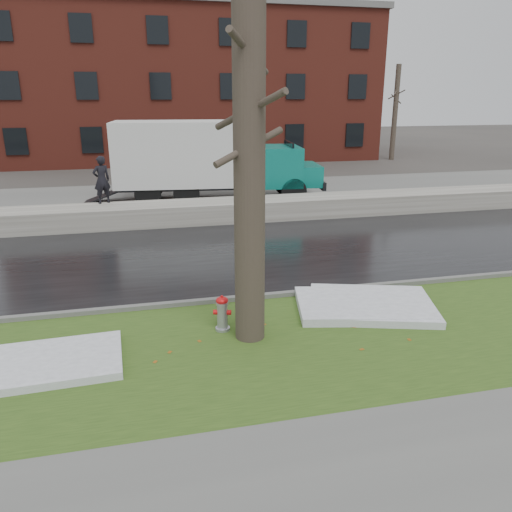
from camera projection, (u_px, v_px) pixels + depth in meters
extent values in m
plane|color=#47423D|center=(242.00, 321.00, 10.44)|extent=(120.00, 120.00, 0.00)
cube|color=#2C4918|center=(255.00, 348.00, 9.28)|extent=(60.00, 4.50, 0.04)
cube|color=slate|center=(328.00, 499.00, 5.81)|extent=(60.00, 3.00, 0.05)
cube|color=black|center=(211.00, 256.00, 14.61)|extent=(60.00, 7.00, 0.03)
cube|color=slate|center=(184.00, 199.00, 22.48)|extent=(60.00, 9.00, 0.03)
cube|color=slate|center=(233.00, 299.00, 11.35)|extent=(60.00, 0.15, 0.14)
cube|color=#B6B2A6|center=(194.00, 212.00, 18.38)|extent=(60.00, 1.60, 0.75)
cube|color=maroon|center=(186.00, 87.00, 37.11)|extent=(26.00, 12.00, 10.00)
cylinder|color=brown|center=(70.00, 115.00, 32.21)|extent=(0.36, 0.36, 6.50)
cylinder|color=brown|center=(68.00, 99.00, 31.92)|extent=(0.84, 1.62, 0.73)
cylinder|color=brown|center=(66.00, 85.00, 31.64)|extent=(1.08, 1.26, 0.66)
cylinder|color=brown|center=(69.00, 109.00, 32.11)|extent=(1.40, 0.61, 0.63)
cylinder|color=brown|center=(395.00, 113.00, 35.13)|extent=(0.36, 0.36, 6.50)
cylinder|color=brown|center=(396.00, 99.00, 34.84)|extent=(0.84, 1.62, 0.73)
cylinder|color=brown|center=(397.00, 85.00, 34.56)|extent=(1.08, 1.26, 0.66)
cylinder|color=brown|center=(395.00, 108.00, 35.02)|extent=(1.40, 0.61, 0.63)
cylinder|color=#9D9FA5|center=(222.00, 315.00, 9.86)|extent=(0.26, 0.26, 0.63)
ellipsoid|color=red|center=(222.00, 300.00, 9.76)|extent=(0.30, 0.30, 0.15)
cylinder|color=red|center=(222.00, 297.00, 9.74)|extent=(0.06, 0.06, 0.05)
cylinder|color=red|center=(216.00, 312.00, 9.85)|extent=(0.12, 0.12, 0.10)
cylinder|color=red|center=(229.00, 312.00, 9.83)|extent=(0.12, 0.12, 0.10)
cylinder|color=#9D9FA5|center=(223.00, 310.00, 9.96)|extent=(0.15, 0.12, 0.13)
cylinder|color=brown|center=(249.00, 153.00, 8.61)|extent=(0.61, 0.61, 7.04)
cylinder|color=brown|center=(249.00, 110.00, 8.39)|extent=(0.97, 1.57, 0.73)
cylinder|color=brown|center=(249.00, 52.00, 8.11)|extent=(0.99, 1.34, 0.66)
cylinder|color=brown|center=(249.00, 147.00, 8.57)|extent=(1.37, 0.72, 0.63)
cube|color=black|center=(209.00, 186.00, 22.04)|extent=(8.04, 1.86, 0.22)
cube|color=silver|center=(178.00, 153.00, 21.44)|extent=(5.62, 3.06, 2.69)
cube|color=#0D796C|center=(273.00, 166.00, 22.10)|extent=(2.54, 2.63, 1.69)
cube|color=#0D796C|center=(305.00, 174.00, 22.39)|extent=(1.43, 2.31, 0.90)
cube|color=black|center=(289.00, 152.00, 22.00)|extent=(0.30, 1.99, 0.90)
cube|color=black|center=(104.00, 196.00, 21.61)|extent=(1.83, 1.37, 0.67)
cylinder|color=black|center=(294.00, 191.00, 21.49)|extent=(1.12, 0.42, 1.10)
cylinder|color=black|center=(285.00, 183.00, 23.47)|extent=(1.12, 0.42, 1.10)
cylinder|color=black|center=(186.00, 193.00, 20.96)|extent=(1.12, 0.42, 1.10)
cylinder|color=black|center=(187.00, 185.00, 22.94)|extent=(1.12, 0.42, 1.10)
cylinder|color=black|center=(148.00, 194.00, 20.78)|extent=(1.12, 0.42, 1.10)
cylinder|color=black|center=(152.00, 186.00, 22.76)|extent=(1.12, 0.42, 1.10)
imported|color=black|center=(102.00, 180.00, 17.87)|extent=(0.73, 0.63, 1.70)
cube|color=white|center=(372.00, 305.00, 10.94)|extent=(3.07, 2.67, 0.16)
cube|color=white|center=(56.00, 362.00, 8.63)|extent=(2.27, 1.70, 0.14)
cube|color=white|center=(362.00, 305.00, 10.89)|extent=(3.12, 2.36, 0.18)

